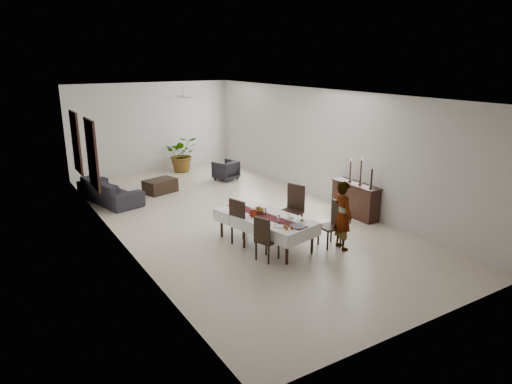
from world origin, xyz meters
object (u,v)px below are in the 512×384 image
object	(u,v)px
red_pitcher	(253,213)
sideboard_body	(355,200)
sofa	(110,190)
dining_table_top	(265,217)
woman	(343,215)

from	to	relation	value
red_pitcher	sideboard_body	bearing A→B (deg)	5.43
sideboard_body	sofa	bearing A→B (deg)	138.08
red_pitcher	sideboard_body	size ratio (longest dim) A/B	0.13
dining_table_top	sofa	size ratio (longest dim) A/B	0.93
red_pitcher	sideboard_body	xyz separation A→B (m)	(3.32, 0.32, -0.35)
sideboard_body	woman	bearing A→B (deg)	-140.49
sideboard_body	sofa	world-z (taller)	sideboard_body
red_pitcher	woman	distance (m)	1.94
sofa	red_pitcher	bearing A→B (deg)	-173.57
woman	dining_table_top	bearing A→B (deg)	61.12
red_pitcher	dining_table_top	bearing A→B (deg)	-18.74
dining_table_top	sideboard_body	bearing A→B (deg)	-4.80
sofa	woman	bearing A→B (deg)	-164.67
woman	sideboard_body	size ratio (longest dim) A/B	1.07
sideboard_body	sofa	size ratio (longest dim) A/B	0.61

